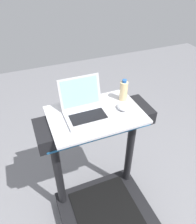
% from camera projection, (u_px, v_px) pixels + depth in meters
% --- Properties ---
extents(desk_board, '(0.69, 0.47, 0.02)m').
position_uv_depth(desk_board, '(95.00, 115.00, 1.59)').
color(desk_board, silver).
rests_on(desk_board, treadmill_base).
extents(laptop, '(0.31, 0.30, 0.24)m').
position_uv_depth(laptop, '(85.00, 108.00, 1.56)').
color(laptop, '#B7B7BC').
rests_on(laptop, desk_board).
extents(computer_mouse, '(0.07, 0.11, 0.03)m').
position_uv_depth(computer_mouse, '(122.00, 107.00, 1.62)').
color(computer_mouse, '#B2B2B7').
rests_on(computer_mouse, desk_board).
extents(water_bottle, '(0.06, 0.06, 0.18)m').
position_uv_depth(water_bottle, '(124.00, 91.00, 1.68)').
color(water_bottle, beige).
rests_on(water_bottle, desk_board).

